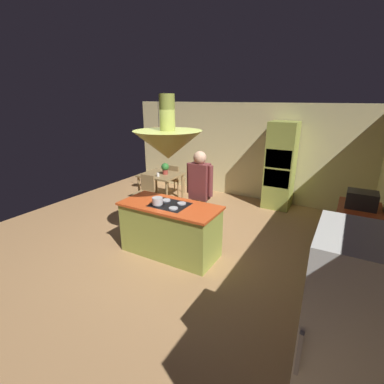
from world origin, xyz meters
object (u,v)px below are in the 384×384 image
dining_table (161,178)px  potted_plant_on_table (165,168)px  microwave_on_counter (362,200)px  person_at_island (200,191)px  chair_facing_island (145,190)px  canister_flour (361,230)px  refrigerator (352,345)px  cup_on_table (158,175)px  chair_by_back_wall (175,178)px  canister_sugar (361,225)px  kitchen_island (170,229)px  cooking_pot_on_cooktop (157,201)px  oven_tower (280,166)px

dining_table → potted_plant_on_table: 0.30m
dining_table → microwave_on_counter: 4.60m
person_at_island → chair_facing_island: (-1.92, 0.77, -0.52)m
chair_facing_island → canister_flour: size_ratio=4.08×
person_at_island → potted_plant_on_table: bearing=140.7°
chair_facing_island → refrigerator: bearing=-34.9°
dining_table → microwave_on_counter: bearing=-8.1°
potted_plant_on_table → cup_on_table: 0.30m
chair_facing_island → cup_on_table: chair_facing_island is taller
chair_by_back_wall → microwave_on_counter: (4.54, -1.30, 0.57)m
dining_table → chair_facing_island: (0.00, -0.66, -0.15)m
cup_on_table → microwave_on_counter: microwave_on_counter is taller
potted_plant_on_table → chair_by_back_wall: bearing=100.6°
chair_by_back_wall → canister_sugar: size_ratio=4.64×
kitchen_island → canister_flour: bearing=5.1°
kitchen_island → potted_plant_on_table: (-1.59, 2.15, 0.46)m
cup_on_table → microwave_on_counter: size_ratio=0.20×
cooking_pot_on_cooktop → microwave_on_counter: bearing=27.9°
cup_on_table → microwave_on_counter: 4.49m
chair_by_back_wall → person_at_island: bearing=132.6°
chair_by_back_wall → canister_flour: 5.21m
cup_on_table → canister_sugar: size_ratio=0.48×
refrigerator → canister_sugar: (0.04, 2.13, 0.12)m
potted_plant_on_table → microwave_on_counter: (4.43, -0.69, 0.14)m
chair_facing_island → chair_by_back_wall: size_ratio=1.00×
person_at_island → potted_plant_on_table: (-1.81, 1.48, -0.10)m
oven_tower → refrigerator: (1.70, -4.94, -0.17)m
chair_facing_island → cooking_pot_on_cooktop: 2.26m
refrigerator → person_at_island: 3.50m
person_at_island → canister_sugar: person_at_island is taller
dining_table → person_at_island: 2.43m
person_at_island → cooking_pot_on_cooktop: 0.89m
dining_table → canister_flour: size_ratio=4.70×
kitchen_island → oven_tower: size_ratio=0.82×
canister_flour → cooking_pot_on_cooktop: bearing=-172.7°
refrigerator → microwave_on_counter: refrigerator is taller
chair_by_back_wall → cooking_pot_on_cooktop: 3.31m
canister_sugar → chair_by_back_wall: bearing=152.9°
chair_by_back_wall → canister_sugar: (4.54, -2.33, 0.52)m
canister_flour → refrigerator: bearing=-91.2°
canister_sugar → cooking_pot_on_cooktop: 3.05m
person_at_island → canister_flour: 2.65m
potted_plant_on_table → canister_sugar: (4.43, -1.71, 0.10)m
canister_flour → canister_sugar: 0.18m
dining_table → cooking_pot_on_cooktop: size_ratio=5.56×
person_at_island → chair_facing_island: person_at_island is taller
oven_tower → cooking_pot_on_cooktop: (-1.26, -3.37, -0.06)m
chair_by_back_wall → refrigerator: bearing=135.3°
refrigerator → potted_plant_on_table: (-4.39, 3.85, 0.03)m
canister_sugar → dining_table: bearing=159.8°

